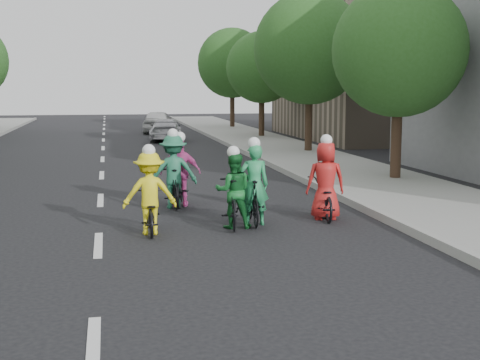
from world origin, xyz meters
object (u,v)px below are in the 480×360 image
object	(u,v)px
cyclist_0	(253,194)
cyclist_1	(173,177)
follow_car_trail	(158,122)
cyclist_2	(180,179)
cyclist_3	(233,197)
follow_car_lead	(166,130)
cyclist_5	(325,190)
cyclist_4	(150,200)

from	to	relation	value
cyclist_0	cyclist_1	distance (m)	2.71
cyclist_0	follow_car_trail	size ratio (longest dim) A/B	0.44
cyclist_2	cyclist_3	world-z (taller)	cyclist_2
follow_car_trail	cyclist_1	bearing A→B (deg)	95.20
cyclist_3	follow_car_lead	xyz separation A→B (m)	(0.59, 22.75, -0.05)
follow_car_lead	follow_car_trail	xyz separation A→B (m)	(0.07, 6.48, 0.13)
cyclist_2	follow_car_lead	world-z (taller)	cyclist_2
follow_car_lead	cyclist_5	bearing A→B (deg)	100.42
cyclist_2	cyclist_3	distance (m)	2.84
cyclist_3	cyclist_5	bearing A→B (deg)	-159.24
cyclist_3	cyclist_4	size ratio (longest dim) A/B	0.99
cyclist_1	cyclist_3	bearing A→B (deg)	110.07
cyclist_2	cyclist_5	xyz separation A→B (m)	(2.94, -2.23, -0.02)
cyclist_5	cyclist_3	bearing A→B (deg)	21.24
cyclist_3	follow_car_lead	size ratio (longest dim) A/B	0.44
cyclist_3	follow_car_lead	bearing A→B (deg)	-83.89
cyclist_3	follow_car_trail	size ratio (longest dim) A/B	0.42
cyclist_1	cyclist_4	size ratio (longest dim) A/B	1.07
cyclist_0	cyclist_4	size ratio (longest dim) A/B	1.04
cyclist_5	cyclist_2	bearing A→B (deg)	-29.11
cyclist_0	cyclist_2	distance (m)	2.79
cyclist_0	follow_car_lead	distance (m)	22.51
follow_car_lead	cyclist_1	bearing A→B (deg)	91.98
follow_car_trail	cyclist_5	bearing A→B (deg)	101.68
cyclist_4	cyclist_5	world-z (taller)	cyclist_5
cyclist_0	follow_car_trail	xyz separation A→B (m)	(0.18, 28.98, 0.08)
cyclist_5	follow_car_lead	bearing A→B (deg)	-77.92
cyclist_3	follow_car_trail	distance (m)	29.24
cyclist_5	follow_car_lead	size ratio (longest dim) A/B	0.46
cyclist_3	follow_car_trail	bearing A→B (deg)	-83.70
cyclist_4	follow_car_lead	distance (m)	23.13
follow_car_lead	follow_car_trail	size ratio (longest dim) A/B	0.97
cyclist_1	cyclist_3	xyz separation A→B (m)	(0.98, -2.52, -0.11)
follow_car_lead	follow_car_trail	world-z (taller)	follow_car_trail
cyclist_2	cyclist_3	xyz separation A→B (m)	(0.79, -2.73, -0.03)
cyclist_3	follow_car_trail	world-z (taller)	cyclist_3
follow_car_trail	cyclist_3	bearing A→B (deg)	97.42
cyclist_5	follow_car_lead	distance (m)	22.30
cyclist_4	follow_car_lead	bearing A→B (deg)	-94.75
cyclist_3	cyclist_1	bearing A→B (deg)	-61.13
cyclist_2	follow_car_lead	xyz separation A→B (m)	(1.38, 20.02, -0.08)
cyclist_1	follow_car_lead	distance (m)	20.30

